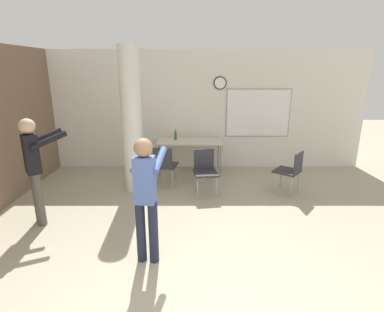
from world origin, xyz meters
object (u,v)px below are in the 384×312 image
Objects in this scene: person_playing_front at (145,191)px; person_watching_back at (34,164)px; chair_table_left at (164,164)px; folding_table at (189,143)px; bottle_on_table at (175,136)px; chair_table_front at (204,169)px; chair_mid_room at (290,169)px.

person_watching_back reaches higher than person_playing_front.
folding_table is at bearing 60.13° from chair_table_left.
bottle_on_table reaches higher than chair_table_left.
chair_table_left is (-0.81, 0.34, 0.00)m from chair_table_front.
chair_table_left is at bearing 39.16° from person_watching_back.
bottle_on_table reaches higher than chair_mid_room.
chair_table_left reaches higher than folding_table.
folding_table is at bearing 147.75° from chair_mid_room.
bottle_on_table is 3.20m from person_watching_back.
chair_table_front is at bearing -64.54° from bottle_on_table.
chair_table_left is at bearing -99.98° from bottle_on_table.
folding_table is 1.05m from chair_table_left.
chair_table_front is 1.66m from chair_mid_room.
person_playing_front is at bearing -139.42° from chair_mid_room.
bottle_on_table reaches higher than folding_table.
person_watching_back is at bearing -128.89° from bottle_on_table.
person_watching_back is at bearing -140.84° from chair_table_left.
person_playing_front is at bearing -90.02° from chair_table_left.
person_playing_front reaches higher than bottle_on_table.
person_watching_back is at bearing 152.11° from person_playing_front.
chair_table_front is (0.30, -1.23, -0.20)m from folding_table.
folding_table is 0.92× the size of person_playing_front.
chair_table_front and chair_table_left have the same top height.
person_watching_back is (-2.64, -1.15, 0.48)m from chair_table_front.
person_watching_back reaches higher than chair_mid_room.
bottle_on_table is 3.47m from person_playing_front.
bottle_on_table is at bearing 149.70° from chair_mid_room.
chair_table_left is 2.50m from person_playing_front.
person_watching_back is at bearing -134.52° from folding_table.
chair_table_front is 1.00× the size of chair_mid_room.
person_playing_front is (-2.47, -2.12, 0.44)m from chair_mid_room.
chair_table_left is (-0.51, -0.89, -0.20)m from folding_table.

